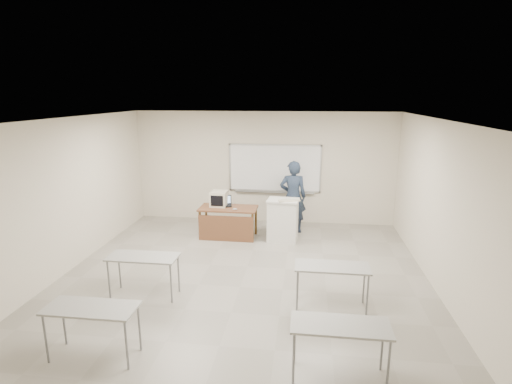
# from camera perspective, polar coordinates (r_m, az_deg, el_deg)

# --- Properties ---
(floor) EXTENTS (7.00, 8.00, 0.01)m
(floor) POSITION_cam_1_polar(r_m,az_deg,el_deg) (7.50, -2.28, -13.44)
(floor) COLOR gray
(floor) RESTS_ON ground
(whiteboard) EXTENTS (2.48, 0.10, 1.31)m
(whiteboard) POSITION_cam_1_polar(r_m,az_deg,el_deg) (10.76, 2.69, 3.33)
(whiteboard) COLOR white
(whiteboard) RESTS_ON floor
(student_desks) EXTENTS (4.40, 2.20, 0.73)m
(student_desks) POSITION_cam_1_polar(r_m,az_deg,el_deg) (6.02, -4.51, -13.52)
(student_desks) COLOR gray
(student_desks) RESTS_ON floor
(instructor_desk) EXTENTS (1.40, 0.70, 0.75)m
(instructor_desk) POSITION_cam_1_polar(r_m,az_deg,el_deg) (9.69, -4.09, -3.59)
(instructor_desk) COLOR brown
(instructor_desk) RESTS_ON floor
(podium) EXTENTS (0.73, 0.53, 1.02)m
(podium) POSITION_cam_1_polar(r_m,az_deg,el_deg) (9.55, 3.84, -4.02)
(podium) COLOR beige
(podium) RESTS_ON floor
(crt_monitor) EXTENTS (0.40, 0.45, 0.38)m
(crt_monitor) POSITION_cam_1_polar(r_m,az_deg,el_deg) (9.86, -5.29, -0.95)
(crt_monitor) COLOR #BBB39B
(crt_monitor) RESTS_ON instructor_desk
(laptop) EXTENTS (0.32, 0.30, 0.24)m
(laptop) POSITION_cam_1_polar(r_m,az_deg,el_deg) (9.89, -4.39, -1.63)
(laptop) COLOR black
(laptop) RESTS_ON instructor_desk
(mouse) EXTENTS (0.12, 0.09, 0.04)m
(mouse) POSITION_cam_1_polar(r_m,az_deg,el_deg) (9.51, -3.04, -2.46)
(mouse) COLOR #9FA0A7
(mouse) RESTS_ON instructor_desk
(keyboard) EXTENTS (0.52, 0.32, 0.03)m
(keyboard) POSITION_cam_1_polar(r_m,az_deg,el_deg) (9.28, 4.77, -1.21)
(keyboard) COLOR #BBB39B
(keyboard) RESTS_ON podium
(presenter) EXTENTS (0.69, 0.47, 1.84)m
(presenter) POSITION_cam_1_polar(r_m,az_deg,el_deg) (10.08, 5.29, -0.69)
(presenter) COLOR black
(presenter) RESTS_ON floor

